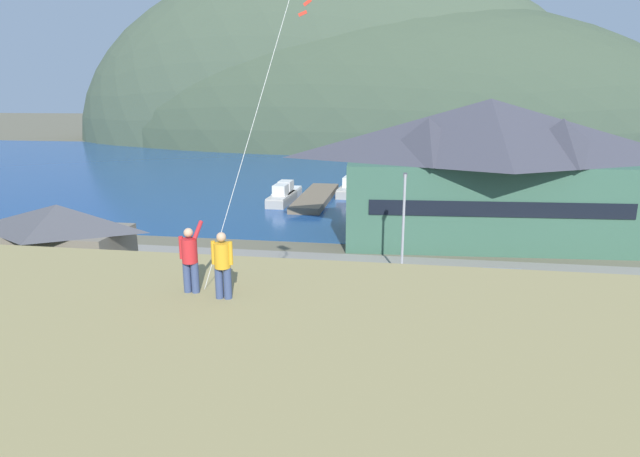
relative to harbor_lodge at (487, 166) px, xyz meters
name	(u,v)px	position (x,y,z in m)	size (l,w,h in m)	color
ground_plane	(315,350)	(-10.16, -21.27, -5.93)	(600.00, 600.00, 0.00)	#66604C
parking_lot_pad	(330,307)	(-10.16, -16.27, -5.88)	(40.00, 20.00, 0.10)	gray
bay_water	(379,171)	(-10.16, 38.73, -5.92)	(360.00, 84.00, 0.03)	navy
far_hill_west_ridge	(331,140)	(-25.37, 94.17, -5.93)	(134.42, 63.51, 88.87)	#42513D
far_hill_east_peak	(386,139)	(-11.46, 99.88, -5.93)	(95.10, 69.46, 61.42)	#42513D
far_hill_center_saddle	(391,142)	(-9.88, 90.93, -5.93)	(146.14, 68.27, 65.77)	#3D4C38
harbor_lodge	(487,166)	(0.00, 0.00, 0.00)	(23.79, 13.03, 11.11)	#38604C
storage_shed_near_lot	(62,249)	(-25.70, -16.66, -3.14)	(7.84, 4.76, 5.40)	#756B5B
wharf_dock	(316,197)	(-15.98, 13.87, -5.58)	(3.20, 15.11, 0.70)	#70604C
moored_boat_wharfside	(287,193)	(-19.32, 14.08, -5.21)	(2.23, 6.38, 2.16)	silver
moored_boat_outer_mooring	(352,188)	(-12.40, 18.26, -5.21)	(2.97, 7.83, 2.16)	#A8A399
moored_boat_inner_slip	(282,197)	(-19.28, 11.34, -5.21)	(2.19, 6.19, 2.16)	#A8A399
parked_car_back_row_left	(285,318)	(-11.76, -20.29, -4.87)	(4.29, 2.23, 1.82)	#9EA3A8
parked_car_front_row_red	(505,287)	(-0.66, -14.33, -4.87)	(4.24, 2.13, 1.82)	#9EA3A8
parked_car_front_row_silver	(460,327)	(-3.64, -20.04, -4.87)	(4.21, 2.07, 1.82)	#9EA3A8
parked_car_mid_row_near	(225,281)	(-16.30, -15.81, -4.87)	(4.35, 2.37, 1.82)	silver
parked_car_mid_row_center	(382,283)	(-7.41, -14.74, -4.87)	(4.21, 2.08, 1.82)	navy
parked_car_front_row_end	(77,318)	(-21.61, -21.81, -4.87)	(4.24, 2.14, 1.82)	#236633
parking_light_pole	(404,218)	(-6.35, -10.71, -2.00)	(0.24, 0.78, 6.61)	#ADADB2
person_kite_flyer	(190,258)	(-11.85, -30.71, 1.34)	(0.52, 0.66, 1.86)	#384770
person_companion	(222,263)	(-10.87, -30.99, 1.32)	(0.55, 0.40, 1.74)	#384770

